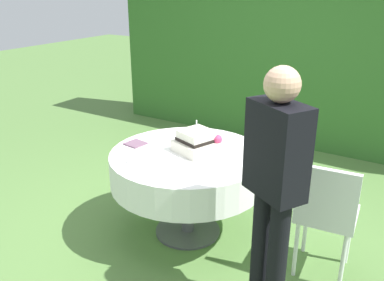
# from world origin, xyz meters

# --- Properties ---
(ground_plane) EXTENTS (20.00, 20.00, 0.00)m
(ground_plane) POSITION_xyz_m (0.00, 0.00, 0.00)
(ground_plane) COLOR #547A3D
(foliage_hedge) EXTENTS (5.04, 0.62, 2.22)m
(foliage_hedge) POSITION_xyz_m (0.00, 2.67, 1.11)
(foliage_hedge) COLOR #336628
(foliage_hedge) RESTS_ON ground_plane
(cake_table) EXTENTS (1.24, 1.24, 0.73)m
(cake_table) POSITION_xyz_m (0.00, 0.00, 0.60)
(cake_table) COLOR #4C4C51
(cake_table) RESTS_ON ground_plane
(wedding_cake) EXTENTS (0.38, 0.38, 0.26)m
(wedding_cake) POSITION_xyz_m (0.05, 0.07, 0.81)
(wedding_cake) COLOR silver
(wedding_cake) RESTS_ON cake_table
(serving_plate_near) EXTENTS (0.11, 0.11, 0.01)m
(serving_plate_near) POSITION_xyz_m (-0.25, -0.36, 0.73)
(serving_plate_near) COLOR white
(serving_plate_near) RESTS_ON cake_table
(serving_plate_far) EXTENTS (0.11, 0.11, 0.01)m
(serving_plate_far) POSITION_xyz_m (0.32, -0.20, 0.73)
(serving_plate_far) COLOR white
(serving_plate_far) RESTS_ON cake_table
(napkin_stack) EXTENTS (0.17, 0.17, 0.01)m
(napkin_stack) POSITION_xyz_m (-0.47, -0.07, 0.74)
(napkin_stack) COLOR #6B4C60
(napkin_stack) RESTS_ON cake_table
(garden_chair) EXTENTS (0.43, 0.43, 0.89)m
(garden_chair) POSITION_xyz_m (1.11, 0.02, 0.54)
(garden_chair) COLOR white
(garden_chair) RESTS_ON ground_plane
(standing_person) EXTENTS (0.41, 0.35, 1.60)m
(standing_person) POSITION_xyz_m (0.90, -0.50, 0.93)
(standing_person) COLOR black
(standing_person) RESTS_ON ground_plane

